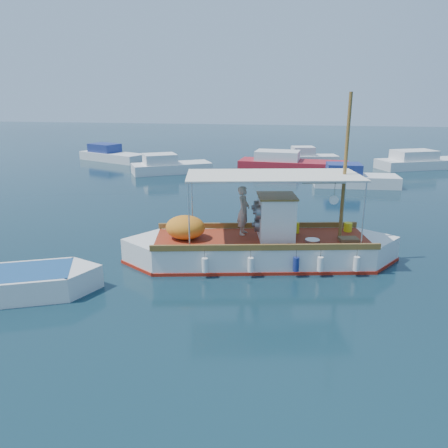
# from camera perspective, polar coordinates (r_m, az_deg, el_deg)

# --- Properties ---
(ground) EXTENTS (160.00, 160.00, 0.00)m
(ground) POSITION_cam_1_polar(r_m,az_deg,el_deg) (16.55, 3.68, -5.66)
(ground) COLOR black
(ground) RESTS_ON ground
(fishing_caique) EXTENTS (10.53, 4.46, 6.56)m
(fishing_caique) POSITION_cam_1_polar(r_m,az_deg,el_deg) (16.91, 4.68, -3.09)
(fishing_caique) COLOR white
(fishing_caique) RESTS_ON ground
(bg_boat_nw) EXTENTS (6.72, 5.28, 1.80)m
(bg_boat_nw) POSITION_cam_1_polar(r_m,az_deg,el_deg) (36.60, -7.17, 7.40)
(bg_boat_nw) COLOR silver
(bg_boat_nw) RESTS_ON ground
(bg_boat_n) EXTENTS (9.33, 3.46, 1.80)m
(bg_boat_n) POSITION_cam_1_polar(r_m,az_deg,el_deg) (38.23, 8.57, 7.74)
(bg_boat_n) COLOR maroon
(bg_boat_n) RESTS_ON ground
(bg_boat_ne) EXTENTS (5.93, 2.57, 1.80)m
(bg_boat_ne) POSITION_cam_1_polar(r_m,az_deg,el_deg) (32.26, 16.49, 5.62)
(bg_boat_ne) COLOR silver
(bg_boat_ne) RESTS_ON ground
(bg_boat_e) EXTENTS (9.05, 5.95, 1.80)m
(bg_boat_e) POSITION_cam_1_polar(r_m,az_deg,el_deg) (42.50, 24.60, 7.31)
(bg_boat_e) COLOR silver
(bg_boat_e) RESTS_ON ground
(bg_boat_far_w) EXTENTS (7.42, 4.97, 1.80)m
(bg_boat_far_w) POSITION_cam_1_polar(r_m,az_deg,el_deg) (44.57, -14.56, 8.64)
(bg_boat_far_w) COLOR silver
(bg_boat_far_w) RESTS_ON ground
(bg_boat_far_n) EXTENTS (5.25, 3.10, 1.80)m
(bg_boat_far_n) POSITION_cam_1_polar(r_m,az_deg,el_deg) (41.94, 11.01, 8.39)
(bg_boat_far_n) COLOR silver
(bg_boat_far_n) RESTS_ON ground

